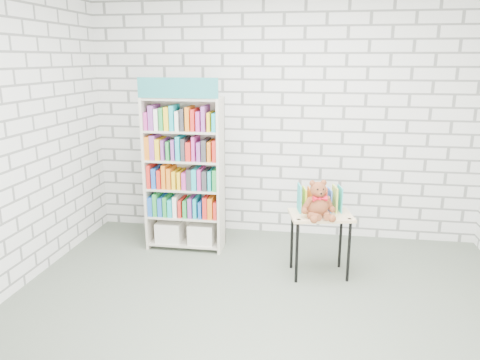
# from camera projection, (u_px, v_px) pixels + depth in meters

# --- Properties ---
(ground) EXTENTS (4.50, 4.50, 0.00)m
(ground) POSITION_uv_depth(u_px,v_px,m) (260.00, 317.00, 3.85)
(ground) COLOR #525B4D
(ground) RESTS_ON ground
(room_shell) EXTENTS (4.52, 4.02, 2.81)m
(room_shell) POSITION_uv_depth(u_px,v_px,m) (262.00, 98.00, 3.40)
(room_shell) COLOR silver
(room_shell) RESTS_ON ground
(bookshelf) EXTENTS (0.84, 0.33, 1.88)m
(bookshelf) POSITION_uv_depth(u_px,v_px,m) (185.00, 173.00, 5.08)
(bookshelf) COLOR beige
(bookshelf) RESTS_ON ground
(display_table) EXTENTS (0.65, 0.51, 0.63)m
(display_table) POSITION_uv_depth(u_px,v_px,m) (320.00, 223.00, 4.48)
(display_table) COLOR #D9B482
(display_table) RESTS_ON ground
(table_books) EXTENTS (0.44, 0.26, 0.24)m
(table_books) POSITION_uv_depth(u_px,v_px,m) (319.00, 199.00, 4.52)
(table_books) COLOR #28AAAD
(table_books) RESTS_ON display_table
(teddy_bear) EXTENTS (0.32, 0.32, 0.35)m
(teddy_bear) POSITION_uv_depth(u_px,v_px,m) (318.00, 203.00, 4.33)
(teddy_bear) COLOR brown
(teddy_bear) RESTS_ON display_table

